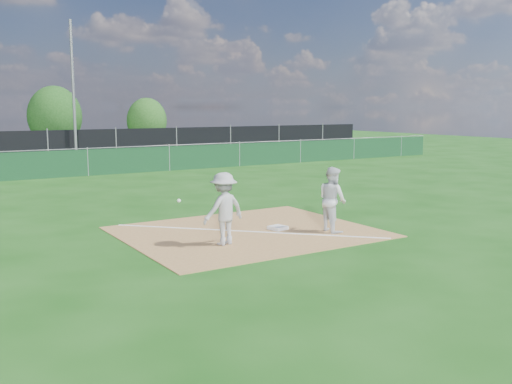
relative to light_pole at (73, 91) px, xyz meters
The scene contains 14 objects.
ground 13.40m from the light_pole, 96.74° to the right, with size 90.00×90.00×0.00m, color #12460F.
infield_dirt 22.11m from the light_pole, 93.95° to the right, with size 6.00×5.00×0.02m, color olive.
foul_line 22.11m from the light_pole, 93.95° to the right, with size 0.08×7.00×0.01m, color white.
green_fence 8.55m from the light_pole, 101.02° to the right, with size 44.00×0.05×1.20m, color #0D3319.
black_fence 3.46m from the light_pole, 168.69° to the left, with size 46.00×0.04×1.80m, color black.
parking_lot 6.80m from the light_pole, 105.80° to the left, with size 46.00×9.00×0.01m, color black.
light_pole is the anchor object (origin of this frame).
first_base 22.25m from the light_pole, 91.87° to the right, with size 0.40×0.40×0.08m, color white.
play_at_first 22.94m from the light_pole, 96.69° to the right, with size 1.86×0.77×1.64m.
runner 22.98m from the light_pole, 89.12° to the right, with size 0.80×0.62×1.64m, color silver.
car_mid 6.77m from the light_pole, 123.26° to the left, with size 1.42×4.08×1.34m, color black.
car_right 7.67m from the light_pole, 49.90° to the left, with size 1.91×4.70×1.37m, color black.
tree_mid 11.09m from the light_pole, 82.84° to the left, with size 3.96×3.96×4.70m.
tree_right 14.23m from the light_pole, 51.77° to the left, with size 3.26×3.26×3.87m.
Camera 1 is at (-7.23, -10.93, 3.10)m, focal length 40.00 mm.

